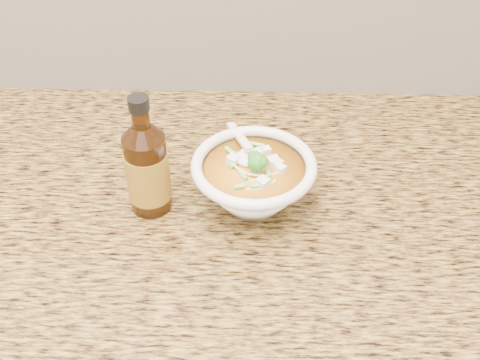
{
  "coord_description": "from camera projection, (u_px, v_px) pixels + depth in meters",
  "views": [
    {
      "loc": [
        0.27,
        1.0,
        1.53
      ],
      "look_at": [
        0.25,
        1.67,
        0.95
      ],
      "focal_mm": 45.0,
      "sensor_mm": 36.0,
      "label": 1
    }
  ],
  "objects": [
    {
      "name": "counter_slab",
      "position": [
        80.0,
        207.0,
        0.94
      ],
      "size": [
        4.0,
        0.68,
        0.04
      ],
      "primitive_type": "cube",
      "color": "olive",
      "rests_on": "cabinet"
    },
    {
      "name": "soup_bowl",
      "position": [
        254.0,
        182.0,
        0.88
      ],
      "size": [
        0.18,
        0.2,
        0.1
      ],
      "rotation": [
        0.0,
        0.0,
        0.32
      ],
      "color": "white",
      "rests_on": "counter_slab"
    },
    {
      "name": "hot_sauce_bottle",
      "position": [
        147.0,
        168.0,
        0.86
      ],
      "size": [
        0.08,
        0.08,
        0.19
      ],
      "rotation": [
        0.0,
        0.0,
        0.25
      ],
      "color": "#3F1F08",
      "rests_on": "counter_slab"
    }
  ]
}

